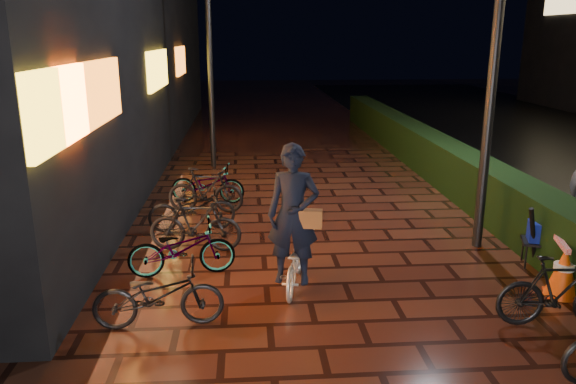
{
  "coord_description": "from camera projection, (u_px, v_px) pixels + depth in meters",
  "views": [
    {
      "loc": [
        -1.35,
        -5.01,
        3.38
      ],
      "look_at": [
        -0.74,
        3.15,
        1.1
      ],
      "focal_mm": 35.0,
      "sensor_mm": 36.0,
      "label": 1
    }
  ],
  "objects": [
    {
      "name": "ground",
      "position": [
        381.0,
        374.0,
        5.82
      ],
      "size": [
        80.0,
        80.0,
        0.0
      ],
      "primitive_type": "plane",
      "color": "#381911",
      "rests_on": "ground"
    },
    {
      "name": "hedge",
      "position": [
        439.0,
        159.0,
        13.61
      ],
      "size": [
        0.7,
        20.0,
        1.0
      ],
      "primitive_type": "cube",
      "color": "black",
      "rests_on": "ground"
    },
    {
      "name": "lamp_post_hedge",
      "position": [
        495.0,
        48.0,
        8.52
      ],
      "size": [
        0.56,
        0.19,
        5.83
      ],
      "color": "black",
      "rests_on": "ground"
    },
    {
      "name": "lamp_post_sf",
      "position": [
        210.0,
        56.0,
        14.33
      ],
      "size": [
        0.5,
        0.16,
        5.25
      ],
      "color": "black",
      "rests_on": "ground"
    },
    {
      "name": "cyclist",
      "position": [
        294.0,
        237.0,
        7.59
      ],
      "size": [
        0.8,
        1.5,
        2.04
      ],
      "color": "silver",
      "rests_on": "ground"
    },
    {
      "name": "traffic_barrier",
      "position": [
        551.0,
        254.0,
        8.1
      ],
      "size": [
        0.82,
        1.71,
        0.7
      ],
      "color": "#EC4F0C",
      "rests_on": "ground"
    },
    {
      "name": "cart_assembly",
      "position": [
        541.0,
        234.0,
        8.4
      ],
      "size": [
        0.69,
        0.59,
        1.0
      ],
      "color": "black",
      "rests_on": "ground"
    },
    {
      "name": "parked_bikes_storefront",
      "position": [
        192.0,
        219.0,
        9.4
      ],
      "size": [
        1.85,
        5.93,
        0.9
      ],
      "color": "black",
      "rests_on": "ground"
    }
  ]
}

